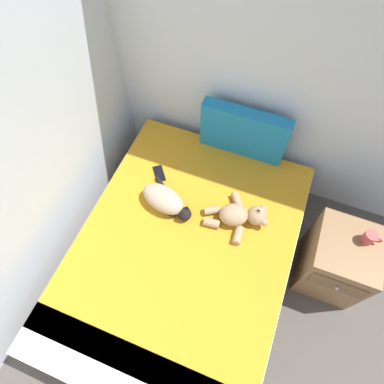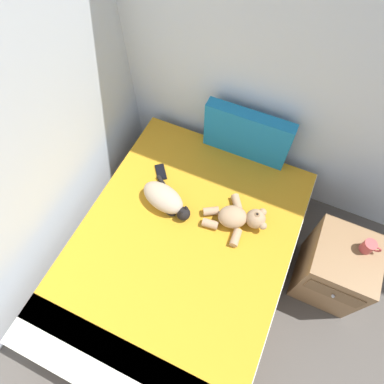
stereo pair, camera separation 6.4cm
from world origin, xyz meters
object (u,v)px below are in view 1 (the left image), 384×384
object	(u,v)px
cat	(166,200)
cell_phone	(159,173)
mug	(369,238)
patterned_cushion	(244,133)
teddy_bear	(240,215)
bed	(184,258)
nightstand	(335,261)

from	to	relation	value
cat	cell_phone	xyz separation A→B (m)	(-0.16, 0.23, -0.07)
mug	patterned_cushion	bearing A→B (deg)	153.73
teddy_bear	cat	bearing A→B (deg)	-171.24
teddy_bear	mug	xyz separation A→B (m)	(0.83, 0.10, 0.09)
cat	bed	bearing A→B (deg)	-46.66
cell_phone	mug	world-z (taller)	mug
cell_phone	mug	xyz separation A→B (m)	(1.53, -0.05, 0.15)
teddy_bear	cell_phone	size ratio (longest dim) A/B	2.90
bed	cell_phone	world-z (taller)	cell_phone
bed	cat	size ratio (longest dim) A/B	4.75
cat	cell_phone	bearing A→B (deg)	124.52
teddy_bear	mug	size ratio (longest dim) A/B	3.89
bed	mug	size ratio (longest dim) A/B	16.73
cell_phone	patterned_cushion	bearing A→B (deg)	41.09
bed	cell_phone	size ratio (longest dim) A/B	12.48
bed	nightstand	size ratio (longest dim) A/B	3.36
patterned_cushion	nightstand	xyz separation A→B (m)	(0.93, -0.57, -0.40)
cat	mug	size ratio (longest dim) A/B	3.52
patterned_cushion	cat	bearing A→B (deg)	-117.72
cat	cell_phone	distance (m)	0.29
patterned_cushion	nightstand	bearing A→B (deg)	-31.63
cat	teddy_bear	world-z (taller)	same
nightstand	teddy_bear	bearing A→B (deg)	-177.93
nightstand	patterned_cushion	bearing A→B (deg)	148.37
bed	patterned_cushion	distance (m)	1.05
nightstand	mug	xyz separation A→B (m)	(0.08, 0.08, 0.35)
bed	mug	world-z (taller)	mug
bed	mug	bearing A→B (deg)	21.08
bed	nightstand	xyz separation A→B (m)	(1.05, 0.36, 0.06)
nightstand	mug	distance (m)	0.36
teddy_bear	mug	world-z (taller)	mug
nightstand	mug	world-z (taller)	mug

